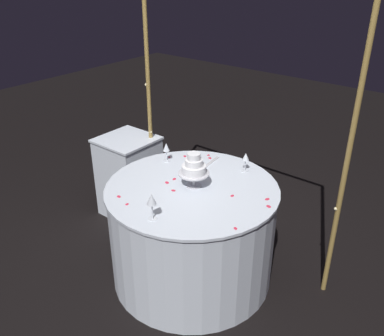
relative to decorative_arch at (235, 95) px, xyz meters
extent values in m
plane|color=black|center=(0.00, -0.49, -1.34)|extent=(12.00, 12.00, 0.00)
cylinder|color=olive|center=(-0.88, 0.00, -0.31)|extent=(0.04, 0.04, 2.07)
cylinder|color=olive|center=(0.88, 0.00, -0.31)|extent=(0.04, 0.04, 2.07)
sphere|color=#F9EAB2|center=(-0.90, -0.01, -0.08)|extent=(0.02, 0.02, 0.02)
sphere|color=#F9EAB2|center=(0.89, 0.00, 0.21)|extent=(0.02, 0.02, 0.02)
sphere|color=#F9EAB2|center=(-0.90, 0.01, -0.28)|extent=(0.02, 0.02, 0.02)
sphere|color=#F9EAB2|center=(0.87, 0.01, -0.98)|extent=(0.02, 0.02, 0.02)
sphere|color=#F9EAB2|center=(-0.87, 0.00, -0.51)|extent=(0.02, 0.02, 0.02)
sphere|color=#F9EAB2|center=(0.87, -0.01, -0.63)|extent=(0.02, 0.02, 0.02)
sphere|color=#F9EAB2|center=(-0.89, -0.01, -0.51)|extent=(0.02, 0.02, 0.02)
sphere|color=#F9EAB2|center=(0.89, 0.01, -0.82)|extent=(0.02, 0.02, 0.02)
cylinder|color=silver|center=(0.00, -0.49, -0.96)|extent=(1.22, 1.22, 0.77)
cylinder|color=silver|center=(0.00, -0.49, -0.56)|extent=(1.24, 1.24, 0.02)
cube|color=silver|center=(-1.03, -0.16, -0.96)|extent=(0.46, 0.46, 0.76)
cube|color=silver|center=(-1.03, -0.16, -0.57)|extent=(0.48, 0.48, 0.02)
cylinder|color=silver|center=(0.00, -0.47, -0.55)|extent=(0.11, 0.11, 0.01)
cylinder|color=silver|center=(0.00, -0.47, -0.50)|extent=(0.02, 0.02, 0.09)
cylinder|color=silver|center=(0.00, -0.47, -0.45)|extent=(0.22, 0.22, 0.01)
cylinder|color=white|center=(0.00, -0.47, -0.42)|extent=(0.17, 0.17, 0.06)
cylinder|color=white|center=(0.00, -0.47, -0.36)|extent=(0.13, 0.13, 0.05)
cylinder|color=white|center=(0.00, -0.47, -0.32)|extent=(0.09, 0.09, 0.05)
cylinder|color=silver|center=(-0.43, -0.29, -0.55)|extent=(0.06, 0.06, 0.00)
cylinder|color=silver|center=(-0.43, -0.29, -0.51)|extent=(0.01, 0.01, 0.08)
cone|color=silver|center=(-0.43, -0.29, -0.43)|extent=(0.05, 0.05, 0.06)
cylinder|color=silver|center=(0.06, -0.96, -0.55)|extent=(0.06, 0.06, 0.00)
cylinder|color=silver|center=(0.06, -0.96, -0.50)|extent=(0.01, 0.01, 0.11)
cone|color=silver|center=(0.06, -0.96, -0.41)|extent=(0.06, 0.06, 0.07)
cylinder|color=silver|center=(0.16, -0.05, -0.55)|extent=(0.06, 0.06, 0.00)
cylinder|color=silver|center=(0.16, -0.05, -0.51)|extent=(0.01, 0.01, 0.09)
cone|color=silver|center=(0.16, -0.05, -0.43)|extent=(0.05, 0.05, 0.06)
cube|color=silver|center=(-0.13, -0.09, -0.55)|extent=(0.05, 0.22, 0.01)
cube|color=white|center=(-0.11, -0.23, -0.55)|extent=(0.03, 0.09, 0.01)
ellipsoid|color=#E02D47|center=(-0.18, -0.48, -0.55)|extent=(0.03, 0.04, 0.00)
ellipsoid|color=#E02D47|center=(0.55, -0.38, -0.55)|extent=(0.04, 0.04, 0.00)
ellipsoid|color=#E02D47|center=(-0.45, -0.23, -0.55)|extent=(0.03, 0.03, 0.00)
ellipsoid|color=#E02D47|center=(-0.18, -0.56, -0.55)|extent=(0.04, 0.04, 0.00)
ellipsoid|color=#E02D47|center=(-0.31, -0.91, -0.55)|extent=(0.04, 0.03, 0.00)
ellipsoid|color=#E02D47|center=(0.52, -0.72, -0.55)|extent=(0.04, 0.03, 0.00)
ellipsoid|color=#E02D47|center=(-0.07, -0.62, -0.55)|extent=(0.04, 0.03, 0.00)
ellipsoid|color=#E02D47|center=(0.50, -0.31, -0.55)|extent=(0.03, 0.04, 0.00)
ellipsoid|color=#E02D47|center=(-0.23, 0.00, -0.55)|extent=(0.02, 0.03, 0.00)
ellipsoid|color=#E02D47|center=(-0.19, -0.94, -0.55)|extent=(0.03, 0.03, 0.00)
ellipsoid|color=#E02D47|center=(-0.37, -0.14, -0.55)|extent=(0.04, 0.04, 0.00)
ellipsoid|color=#E02D47|center=(0.29, -0.42, -0.55)|extent=(0.02, 0.03, 0.00)
ellipsoid|color=#E02D47|center=(-0.18, -0.04, -0.55)|extent=(0.04, 0.04, 0.00)
camera|label=1|loc=(1.62, -2.50, 0.92)|focal=39.09mm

